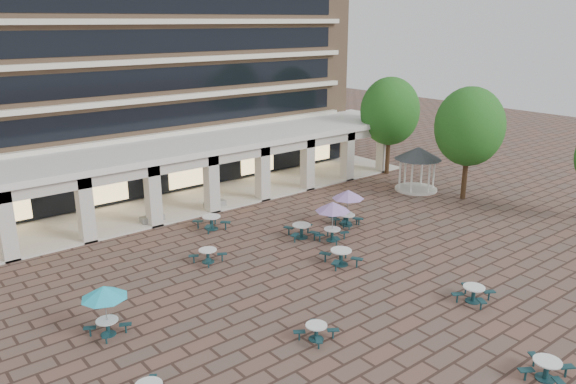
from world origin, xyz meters
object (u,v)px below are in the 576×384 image
Objects in this scene: picnic_table_2 at (547,368)px; planter_left at (152,216)px; picnic_table_1 at (316,331)px; planter_right at (215,201)px; gazebo at (418,158)px.

planter_left reaches higher than picnic_table_2.
picnic_table_2 reaches higher than picnic_table_1.
planter_left is (-3.79, 23.90, 0.05)m from picnic_table_2.
planter_right is at bearing 59.89° from picnic_table_1.
planter_left is at bearing 85.55° from picnic_table_2.
gazebo is 2.37× the size of planter_right.
picnic_table_2 is 0.54× the size of gazebo.
picnic_table_2 is 1.29× the size of planter_left.
gazebo is 19.88m from planter_left.
gazebo is (19.80, 10.86, 2.10)m from picnic_table_1.
picnic_table_1 is at bearing -93.14° from planter_left.
planter_right is at bearing -0.00° from planter_left.
gazebo is at bearing 17.10° from picnic_table_1.
planter_left is 4.67m from planter_right.
picnic_table_2 is at bearing -129.96° from gazebo.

